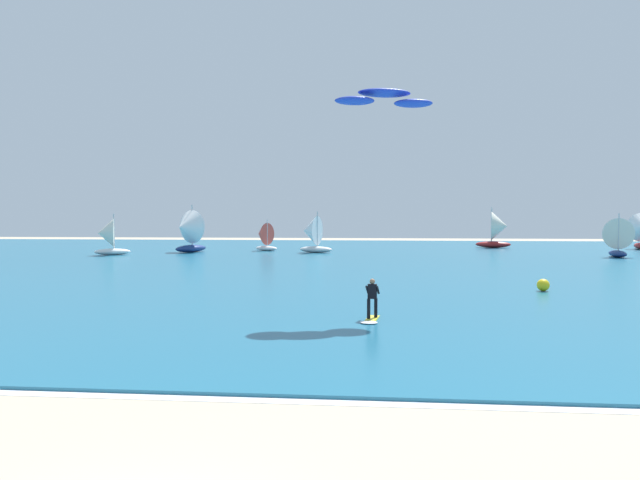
{
  "coord_description": "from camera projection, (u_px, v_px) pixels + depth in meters",
  "views": [
    {
      "loc": [
        3.37,
        -6.65,
        4.29
      ],
      "look_at": [
        1.0,
        18.77,
        3.27
      ],
      "focal_mm": 32.15,
      "sensor_mm": 36.0,
      "label": 1
    }
  ],
  "objects": [
    {
      "name": "sailboat_outermost",
      "position": [
        107.0,
        236.0,
        62.98
      ],
      "size": [
        4.04,
        3.61,
        4.54
      ],
      "color": "white",
      "rests_on": "ocean"
    },
    {
      "name": "marker_buoy",
      "position": [
        543.0,
        285.0,
        32.34
      ],
      "size": [
        0.69,
        0.69,
        0.69
      ],
      "primitive_type": "sphere",
      "color": "yellow",
      "rests_on": "ocean"
    },
    {
      "name": "kitesurfer",
      "position": [
        372.0,
        305.0,
        23.26
      ],
      "size": [
        0.85,
        2.01,
        1.67
      ],
      "color": "yellow",
      "rests_on": "ocean"
    },
    {
      "name": "ocean",
      "position": [
        340.0,
        259.0,
        58.42
      ],
      "size": [
        160.0,
        90.0,
        0.1
      ],
      "primitive_type": "cube",
      "color": "#1E607F",
      "rests_on": "ground"
    },
    {
      "name": "sailboat_center_horizon",
      "position": [
        187.0,
        231.0,
        67.54
      ],
      "size": [
        4.5,
        5.05,
        5.65
      ],
      "color": "navy",
      "rests_on": "ocean"
    },
    {
      "name": "kite",
      "position": [
        384.0,
        98.0,
        25.56
      ],
      "size": [
        4.76,
        2.76,
        0.69
      ],
      "color": "#1E33B2"
    },
    {
      "name": "sailboat_near_shore",
      "position": [
        616.0,
        237.0,
        60.34
      ],
      "size": [
        3.35,
        3.94,
        4.58
      ],
      "color": "navy",
      "rests_on": "ocean"
    },
    {
      "name": "sailboat_heeled_over",
      "position": [
        311.0,
        234.0,
        67.4
      ],
      "size": [
        4.31,
        3.79,
        4.84
      ],
      "color": "silver",
      "rests_on": "ocean"
    },
    {
      "name": "shoreline_foam",
      "position": [
        209.0,
        392.0,
        14.01
      ],
      "size": [
        69.84,
        1.45,
        0.01
      ],
      "primitive_type": "cube",
      "color": "white",
      "rests_on": "ground"
    },
    {
      "name": "sailboat_far_right",
      "position": [
        263.0,
        236.0,
        71.29
      ],
      "size": [
        3.5,
        3.11,
        3.9
      ],
      "color": "white",
      "rests_on": "ocean"
    },
    {
      "name": "sailboat_far_left",
      "position": [
        498.0,
        229.0,
        78.26
      ],
      "size": [
        4.9,
        4.26,
        5.54
      ],
      "color": "maroon",
      "rests_on": "ocean"
    }
  ]
}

